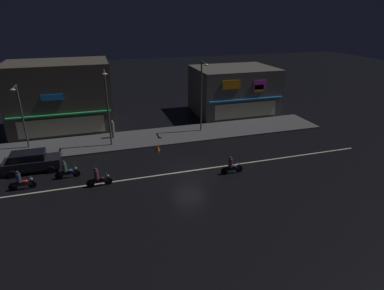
{
  "coord_description": "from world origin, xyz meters",
  "views": [
    {
      "loc": [
        -6.68,
        -22.42,
        12.05
      ],
      "look_at": [
        0.75,
        1.7,
        1.55
      ],
      "focal_mm": 29.86,
      "sensor_mm": 36.0,
      "label": 1
    }
  ],
  "objects_px": {
    "streetlamp_west": "(21,111)",
    "traffic_cone": "(158,148)",
    "pedestrian_on_sidewalk": "(113,130)",
    "motorcycle_lead": "(66,171)",
    "motorcycle_following": "(98,178)",
    "motorcycle_opposite_lane": "(231,166)",
    "motorcycle_trailing_far": "(21,182)",
    "streetlamp_east": "(202,91)",
    "streetlamp_mid": "(107,103)",
    "parked_car_near_kerb": "(31,161)"
  },
  "relations": [
    {
      "from": "parked_car_near_kerb",
      "to": "motorcycle_lead",
      "type": "relative_size",
      "value": 2.26
    },
    {
      "from": "motorcycle_opposite_lane",
      "to": "streetlamp_east",
      "type": "bearing_deg",
      "value": -86.31
    },
    {
      "from": "motorcycle_following",
      "to": "motorcycle_lead",
      "type": "bearing_deg",
      "value": -43.56
    },
    {
      "from": "motorcycle_following",
      "to": "motorcycle_trailing_far",
      "type": "distance_m",
      "value": 5.54
    },
    {
      "from": "streetlamp_east",
      "to": "motorcycle_trailing_far",
      "type": "xyz_separation_m",
      "value": [
        -16.52,
        -7.64,
        -3.86
      ]
    },
    {
      "from": "streetlamp_west",
      "to": "motorcycle_lead",
      "type": "relative_size",
      "value": 3.17
    },
    {
      "from": "motorcycle_following",
      "to": "streetlamp_east",
      "type": "bearing_deg",
      "value": -144.35
    },
    {
      "from": "streetlamp_mid",
      "to": "streetlamp_east",
      "type": "relative_size",
      "value": 0.98
    },
    {
      "from": "parked_car_near_kerb",
      "to": "motorcycle_following",
      "type": "height_order",
      "value": "parked_car_near_kerb"
    },
    {
      "from": "streetlamp_mid",
      "to": "streetlamp_east",
      "type": "height_order",
      "value": "streetlamp_east"
    },
    {
      "from": "motorcycle_lead",
      "to": "motorcycle_following",
      "type": "bearing_deg",
      "value": -40.4
    },
    {
      "from": "streetlamp_mid",
      "to": "parked_car_near_kerb",
      "type": "distance_m",
      "value": 8.15
    },
    {
      "from": "pedestrian_on_sidewalk",
      "to": "traffic_cone",
      "type": "bearing_deg",
      "value": -163.16
    },
    {
      "from": "motorcycle_trailing_far",
      "to": "streetlamp_west",
      "type": "bearing_deg",
      "value": 96.22
    },
    {
      "from": "streetlamp_west",
      "to": "streetlamp_mid",
      "type": "height_order",
      "value": "streetlamp_mid"
    },
    {
      "from": "parked_car_near_kerb",
      "to": "motorcycle_opposite_lane",
      "type": "height_order",
      "value": "parked_car_near_kerb"
    },
    {
      "from": "streetlamp_west",
      "to": "motorcycle_opposite_lane",
      "type": "height_order",
      "value": "streetlamp_west"
    },
    {
      "from": "streetlamp_west",
      "to": "streetlamp_east",
      "type": "bearing_deg",
      "value": -1.2
    },
    {
      "from": "motorcycle_opposite_lane",
      "to": "motorcycle_trailing_far",
      "type": "relative_size",
      "value": 1.0
    },
    {
      "from": "streetlamp_west",
      "to": "motorcycle_trailing_far",
      "type": "xyz_separation_m",
      "value": [
        0.74,
        -8.0,
        -3.13
      ]
    },
    {
      "from": "streetlamp_mid",
      "to": "pedestrian_on_sidewalk",
      "type": "xyz_separation_m",
      "value": [
        0.34,
        2.15,
        -3.4
      ]
    },
    {
      "from": "streetlamp_west",
      "to": "streetlamp_mid",
      "type": "bearing_deg",
      "value": -12.61
    },
    {
      "from": "pedestrian_on_sidewalk",
      "to": "parked_car_near_kerb",
      "type": "height_order",
      "value": "pedestrian_on_sidewalk"
    },
    {
      "from": "streetlamp_east",
      "to": "parked_car_near_kerb",
      "type": "bearing_deg",
      "value": -164.05
    },
    {
      "from": "parked_car_near_kerb",
      "to": "motorcycle_trailing_far",
      "type": "bearing_deg",
      "value": 84.11
    },
    {
      "from": "streetlamp_west",
      "to": "parked_car_near_kerb",
      "type": "height_order",
      "value": "streetlamp_west"
    },
    {
      "from": "pedestrian_on_sidewalk",
      "to": "motorcycle_trailing_far",
      "type": "xyz_separation_m",
      "value": [
        -7.22,
        -8.45,
        -0.37
      ]
    },
    {
      "from": "pedestrian_on_sidewalk",
      "to": "motorcycle_lead",
      "type": "xyz_separation_m",
      "value": [
        -4.14,
        -7.58,
        -0.37
      ]
    },
    {
      "from": "motorcycle_lead",
      "to": "traffic_cone",
      "type": "relative_size",
      "value": 3.45
    },
    {
      "from": "motorcycle_following",
      "to": "motorcycle_opposite_lane",
      "type": "height_order",
      "value": "same"
    },
    {
      "from": "streetlamp_east",
      "to": "streetlamp_west",
      "type": "bearing_deg",
      "value": 178.8
    },
    {
      "from": "motorcycle_trailing_far",
      "to": "parked_car_near_kerb",
      "type": "bearing_deg",
      "value": 85.02
    },
    {
      "from": "streetlamp_west",
      "to": "parked_car_near_kerb",
      "type": "relative_size",
      "value": 1.4
    },
    {
      "from": "pedestrian_on_sidewalk",
      "to": "motorcycle_trailing_far",
      "type": "distance_m",
      "value": 11.12
    },
    {
      "from": "streetlamp_west",
      "to": "pedestrian_on_sidewalk",
      "type": "relative_size",
      "value": 3.28
    },
    {
      "from": "streetlamp_west",
      "to": "pedestrian_on_sidewalk",
      "type": "height_order",
      "value": "streetlamp_west"
    },
    {
      "from": "streetlamp_mid",
      "to": "motorcycle_trailing_far",
      "type": "bearing_deg",
      "value": -137.54
    },
    {
      "from": "motorcycle_trailing_far",
      "to": "traffic_cone",
      "type": "distance_m",
      "value": 11.73
    },
    {
      "from": "streetlamp_mid",
      "to": "traffic_cone",
      "type": "height_order",
      "value": "streetlamp_mid"
    },
    {
      "from": "pedestrian_on_sidewalk",
      "to": "motorcycle_lead",
      "type": "relative_size",
      "value": 0.97
    },
    {
      "from": "streetlamp_west",
      "to": "traffic_cone",
      "type": "height_order",
      "value": "streetlamp_west"
    },
    {
      "from": "streetlamp_mid",
      "to": "streetlamp_east",
      "type": "distance_m",
      "value": 9.73
    },
    {
      "from": "pedestrian_on_sidewalk",
      "to": "traffic_cone",
      "type": "relative_size",
      "value": 3.34
    },
    {
      "from": "streetlamp_mid",
      "to": "parked_car_near_kerb",
      "type": "relative_size",
      "value": 1.68
    },
    {
      "from": "streetlamp_east",
      "to": "motorcycle_following",
      "type": "relative_size",
      "value": 3.9
    },
    {
      "from": "streetlamp_west",
      "to": "motorcycle_lead",
      "type": "bearing_deg",
      "value": -61.8
    },
    {
      "from": "motorcycle_following",
      "to": "motorcycle_opposite_lane",
      "type": "bearing_deg",
      "value": 171.42
    },
    {
      "from": "streetlamp_east",
      "to": "motorcycle_opposite_lane",
      "type": "relative_size",
      "value": 3.9
    },
    {
      "from": "motorcycle_trailing_far",
      "to": "traffic_cone",
      "type": "height_order",
      "value": "motorcycle_trailing_far"
    },
    {
      "from": "streetlamp_west",
      "to": "traffic_cone",
      "type": "xyz_separation_m",
      "value": [
        11.73,
        -3.92,
        -3.49
      ]
    }
  ]
}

